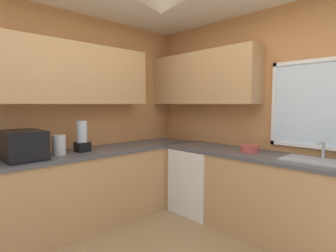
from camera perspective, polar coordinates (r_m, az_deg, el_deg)
name	(u,v)px	position (r m, az deg, el deg)	size (l,w,h in m)	color
room_shell	(149,69)	(2.89, -3.99, 12.15)	(3.69, 3.69, 2.63)	#C6844C
counter_run_left	(75,191)	(3.34, -19.26, -12.98)	(0.65, 3.30, 0.90)	tan
counter_run_back	(275,197)	(3.19, 21.92, -13.86)	(2.78, 0.65, 0.90)	tan
dishwasher	(199,180)	(3.69, 6.74, -11.39)	(0.60, 0.60, 0.85)	white
microwave	(23,145)	(3.03, -28.65, -3.59)	(0.48, 0.36, 0.29)	black
kettle	(59,145)	(3.13, -22.29, -3.78)	(0.14, 0.14, 0.22)	#B7B7BC
sink_assembly	(318,161)	(2.95, 29.42, -6.49)	(0.62, 0.40, 0.19)	#9EA0A5
bowl	(250,148)	(3.21, 17.10, -4.59)	(0.21, 0.21, 0.09)	#B74C42
blender_appliance	(82,138)	(3.25, -17.89, -2.42)	(0.15, 0.15, 0.36)	black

